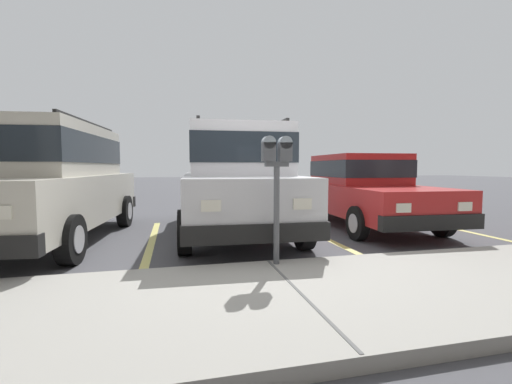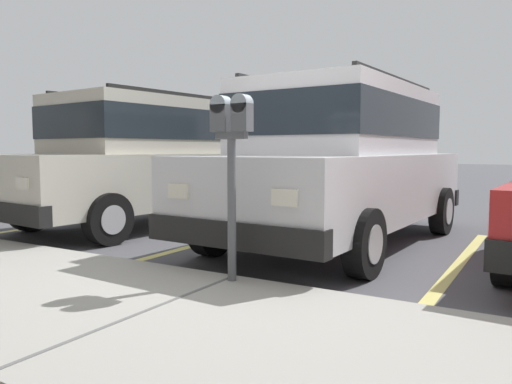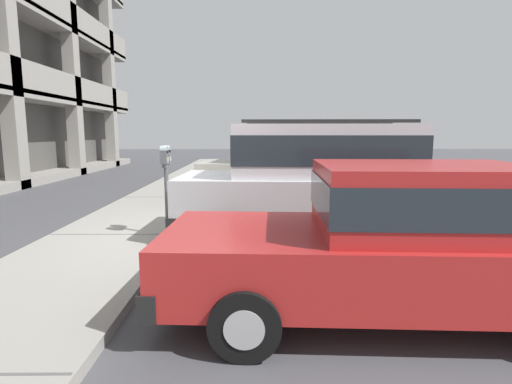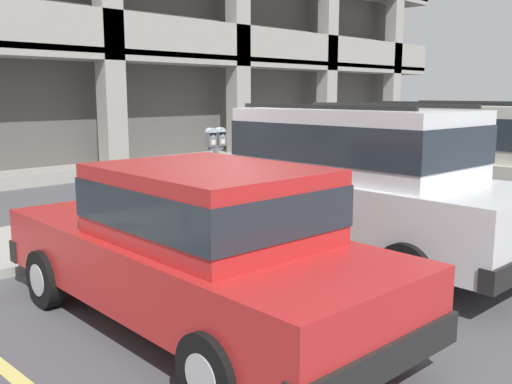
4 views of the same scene
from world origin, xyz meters
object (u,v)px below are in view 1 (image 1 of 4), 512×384
red_sedan (361,188)px  parking_meter_near (277,169)px  silver_suv (234,177)px  dark_hatchback (47,178)px

red_sedan → parking_meter_near: 4.05m
silver_suv → parking_meter_near: (-0.06, 2.58, 0.16)m
silver_suv → parking_meter_near: silver_suv is taller
silver_suv → dark_hatchback: 3.19m
silver_suv → parking_meter_near: size_ratio=3.22×
silver_suv → red_sedan: (-2.88, -0.30, -0.27)m
dark_hatchback → parking_meter_near: dark_hatchback is taller
silver_suv → red_sedan: silver_suv is taller
silver_suv → red_sedan: size_ratio=1.07×
red_sedan → dark_hatchback: dark_hatchback is taller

